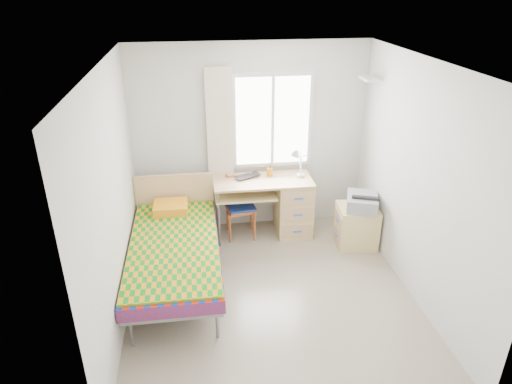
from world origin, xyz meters
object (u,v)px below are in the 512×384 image
bed (174,246)px  cabinet (356,226)px  desk (288,203)px  chair (241,202)px  printer (362,202)px

bed → cabinet: (2.39, 0.45, -0.18)m
bed → desk: bearing=31.1°
bed → chair: (0.89, 0.96, 0.03)m
desk → chair: (-0.66, 0.04, 0.04)m
cabinet → chair: bearing=166.4°
bed → printer: bearing=10.1°
desk → chair: 0.66m
cabinet → printer: 0.38m
chair → bed: bearing=-141.8°
desk → printer: desk is taller
printer → bed: bearing=-150.9°
bed → printer: (2.43, 0.41, 0.20)m
bed → chair: bearing=47.5°
bed → chair: 1.31m
bed → desk: bed is taller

